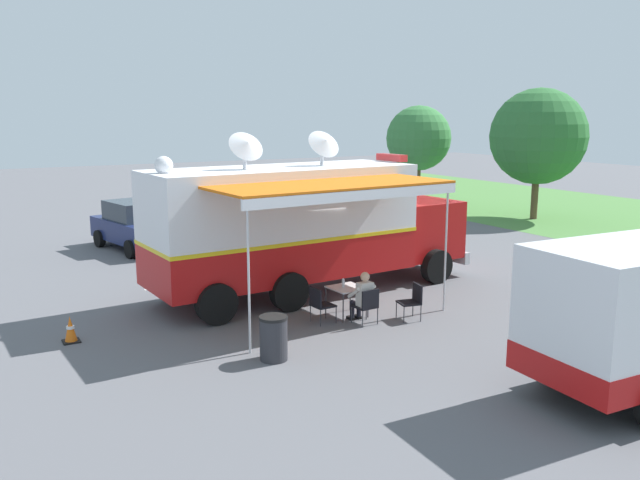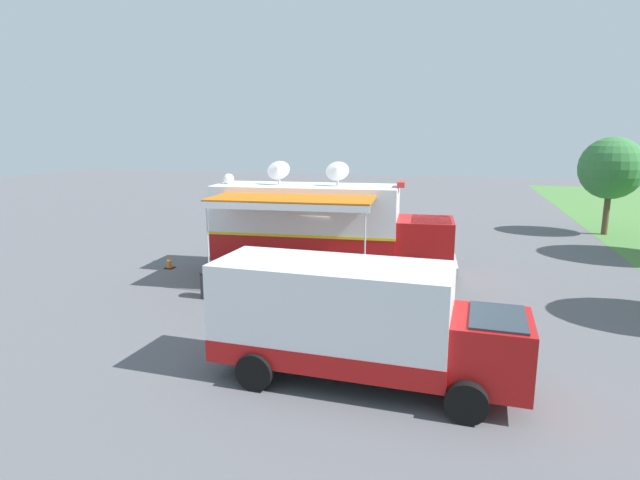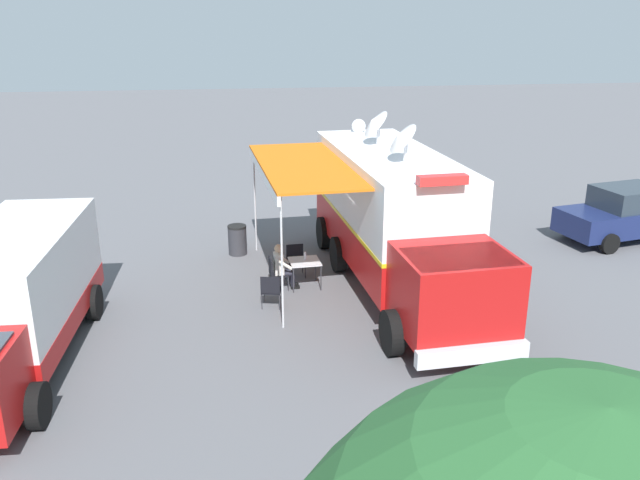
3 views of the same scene
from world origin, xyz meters
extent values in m
plane|color=#5B5B60|center=(0.00, 0.00, 0.00)|extent=(100.00, 100.00, 0.00)
cube|color=silver|center=(-2.64, -0.72, 0.00)|extent=(0.42, 4.80, 0.01)
cube|color=#B71414|center=(0.00, 0.00, 1.15)|extent=(2.94, 7.34, 1.10)
cube|color=white|center=(0.00, 0.00, 2.55)|extent=(2.94, 7.34, 1.70)
cube|color=yellow|center=(0.00, 0.00, 1.70)|extent=(2.96, 7.36, 0.10)
cube|color=#B71414|center=(-0.29, 4.64, 1.45)|extent=(2.43, 2.24, 1.70)
cube|color=#28333D|center=(-0.30, 4.84, 1.95)|extent=(2.24, 1.60, 0.70)
cube|color=silver|center=(-0.36, 5.77, 0.55)|extent=(2.38, 0.35, 0.36)
cylinder|color=black|center=(-1.52, 4.36, 0.50)|extent=(0.36, 1.02, 1.00)
cylinder|color=black|center=(0.97, 4.52, 0.50)|extent=(0.36, 1.02, 1.00)
cylinder|color=black|center=(-1.21, -0.62, 0.50)|extent=(0.36, 1.02, 1.00)
cylinder|color=black|center=(1.28, -0.46, 0.50)|extent=(0.36, 1.02, 1.00)
cylinder|color=black|center=(-1.09, -2.59, 0.50)|extent=(0.36, 1.02, 1.00)
cylinder|color=black|center=(1.40, -2.44, 0.50)|extent=(0.36, 1.02, 1.00)
cube|color=white|center=(0.00, 0.00, 3.45)|extent=(2.94, 7.34, 0.10)
cube|color=red|center=(-0.23, 3.69, 3.62)|extent=(1.12, 0.35, 0.20)
cylinder|color=silver|center=(0.07, -1.08, 3.73)|extent=(0.10, 0.10, 0.45)
cone|color=silver|center=(0.22, -1.07, 4.13)|extent=(0.77, 0.94, 0.81)
cylinder|color=silver|center=(-0.08, 1.26, 3.73)|extent=(0.10, 0.10, 0.45)
cone|color=silver|center=(0.07, 1.27, 4.13)|extent=(0.77, 0.94, 0.81)
sphere|color=white|center=(0.20, -3.19, 3.68)|extent=(0.44, 0.44, 0.44)
cube|color=orange|center=(2.35, 0.15, 3.25)|extent=(2.55, 5.89, 0.06)
cube|color=white|center=(3.40, 0.21, 3.11)|extent=(0.44, 5.75, 0.24)
cylinder|color=silver|center=(3.17, 2.93, 1.63)|extent=(0.05, 0.05, 3.25)
cylinder|color=silver|center=(3.51, -2.52, 1.63)|extent=(0.05, 0.05, 3.25)
cube|color=silver|center=(2.37, 0.55, 0.71)|extent=(0.85, 0.85, 0.03)
cylinder|color=#333338|center=(1.98, 0.90, 0.35)|extent=(0.03, 0.03, 0.70)
cylinder|color=#333338|center=(2.72, 0.95, 0.35)|extent=(0.03, 0.03, 0.70)
cylinder|color=#333338|center=(2.02, 0.16, 0.35)|extent=(0.03, 0.03, 0.70)
cylinder|color=#333338|center=(2.76, 0.21, 0.35)|extent=(0.03, 0.03, 0.70)
cylinder|color=silver|center=(2.35, 0.47, 0.83)|extent=(0.07, 0.07, 0.20)
cylinder|color=white|center=(2.35, 0.47, 0.94)|extent=(0.04, 0.04, 0.02)
cube|color=black|center=(3.07, 0.61, 0.42)|extent=(0.51, 0.51, 0.04)
cube|color=black|center=(3.29, 0.62, 0.65)|extent=(0.07, 0.48, 0.44)
cylinder|color=#333338|center=(2.86, 0.38, 0.21)|extent=(0.02, 0.02, 0.42)
cylinder|color=#333338|center=(2.84, 0.82, 0.21)|extent=(0.02, 0.02, 0.42)
cylinder|color=#333338|center=(3.30, 0.41, 0.21)|extent=(0.02, 0.02, 0.42)
cylinder|color=#333338|center=(3.28, 0.84, 0.21)|extent=(0.02, 0.02, 0.42)
cube|color=black|center=(2.52, -0.20, 0.42)|extent=(0.51, 0.51, 0.04)
cube|color=black|center=(2.53, -0.42, 0.65)|extent=(0.48, 0.07, 0.44)
cylinder|color=#333338|center=(2.29, 0.01, 0.21)|extent=(0.02, 0.02, 0.42)
cylinder|color=#333338|center=(2.72, 0.04, 0.21)|extent=(0.02, 0.02, 0.42)
cylinder|color=#333338|center=(2.31, -0.43, 0.21)|extent=(0.02, 0.02, 0.42)
cylinder|color=#333338|center=(2.75, -0.40, 0.21)|extent=(0.02, 0.02, 0.42)
cube|color=black|center=(3.34, 1.70, 0.42)|extent=(0.57, 0.57, 0.04)
cube|color=black|center=(3.39, 1.91, 0.65)|extent=(0.48, 0.14, 0.44)
cylinder|color=#333338|center=(3.51, 1.43, 0.21)|extent=(0.02, 0.02, 0.42)
cylinder|color=#333338|center=(3.08, 1.53, 0.21)|extent=(0.02, 0.02, 0.42)
cylinder|color=#333338|center=(3.61, 1.86, 0.21)|extent=(0.02, 0.02, 0.42)
cylinder|color=#333338|center=(3.18, 1.96, 0.21)|extent=(0.02, 0.02, 0.42)
cube|color=silver|center=(3.07, 0.61, 0.72)|extent=(0.26, 0.37, 0.56)
sphere|color=tan|center=(3.07, 0.61, 1.14)|extent=(0.22, 0.22, 0.22)
cylinder|color=silver|center=(2.96, 0.37, 0.76)|extent=(0.43, 0.12, 0.34)
cylinder|color=silver|center=(2.94, 0.83, 0.76)|extent=(0.43, 0.12, 0.34)
cylinder|color=black|center=(2.90, 0.50, 0.44)|extent=(0.39, 0.15, 0.13)
cylinder|color=black|center=(2.72, 0.49, 0.21)|extent=(0.11, 0.11, 0.42)
cube|color=black|center=(2.66, 0.49, 0.04)|extent=(0.25, 0.11, 0.07)
cylinder|color=black|center=(2.88, 0.70, 0.44)|extent=(0.39, 0.15, 0.13)
cylinder|color=black|center=(2.70, 0.69, 0.21)|extent=(0.11, 0.11, 0.42)
cube|color=black|center=(2.64, 0.68, 0.04)|extent=(0.25, 0.11, 0.07)
cylinder|color=#2D2D33|center=(4.10, -2.25, 0.42)|extent=(0.56, 0.56, 0.85)
cylinder|color=black|center=(4.10, -2.25, 0.88)|extent=(0.57, 0.57, 0.06)
cube|color=black|center=(0.97, -5.63, 0.01)|extent=(0.36, 0.36, 0.03)
cone|color=orange|center=(0.97, -5.63, 0.31)|extent=(0.26, 0.26, 0.55)
cylinder|color=white|center=(0.97, -5.63, 0.33)|extent=(0.17, 0.17, 0.06)
cube|color=white|center=(8.74, 3.17, 1.60)|extent=(2.32, 5.29, 2.20)
cube|color=#B71414|center=(8.74, 3.17, 0.75)|extent=(2.34, 5.31, 0.50)
cube|color=#B71414|center=(8.88, 6.57, 1.12)|extent=(1.96, 1.68, 1.40)
cube|color=#28333D|center=(8.89, 6.67, 1.57)|extent=(1.73, 1.17, 0.60)
cylinder|color=black|center=(7.82, 6.21, 0.42)|extent=(0.30, 0.85, 0.84)
cylinder|color=black|center=(9.92, 6.12, 0.42)|extent=(0.30, 0.85, 0.84)
cylinder|color=black|center=(7.63, 1.79, 0.42)|extent=(0.30, 0.85, 0.84)
cylinder|color=black|center=(9.73, 1.70, 0.42)|extent=(0.30, 0.85, 0.84)
cube|color=navy|center=(-8.29, -1.81, 0.70)|extent=(4.47, 2.60, 0.76)
cube|color=#28333D|center=(-8.43, -1.84, 1.42)|extent=(2.38, 1.99, 0.68)
cylinder|color=black|center=(-7.19, -0.67, 0.32)|extent=(0.67, 0.34, 0.64)
cylinder|color=black|center=(-6.83, -2.43, 0.32)|extent=(0.67, 0.34, 0.64)
cylinder|color=black|center=(-9.74, -1.19, 0.32)|extent=(0.67, 0.34, 0.64)
cylinder|color=black|center=(-9.38, -2.95, 0.32)|extent=(0.67, 0.34, 0.64)
cylinder|color=brown|center=(-11.76, 13.74, 1.24)|extent=(0.32, 0.32, 2.48)
sphere|color=#387A3D|center=(-11.76, 13.74, 3.65)|extent=(3.35, 3.35, 3.35)
camera|label=1|loc=(15.36, -7.61, 4.86)|focal=36.60mm
camera|label=2|loc=(19.38, 5.73, 5.49)|focal=28.95mm
camera|label=3|loc=(4.31, 16.83, 6.96)|focal=36.86mm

